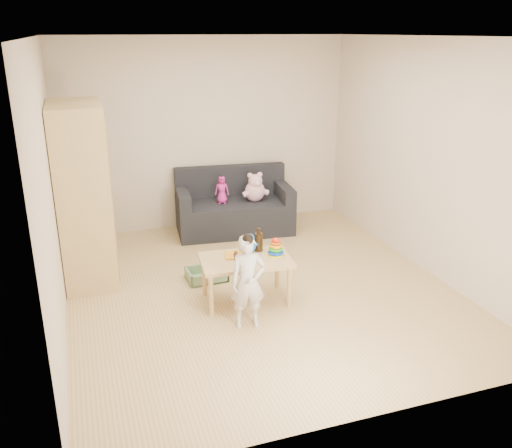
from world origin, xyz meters
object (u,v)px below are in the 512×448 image
object	(u,v)px
sofa	(234,216)
play_table	(246,280)
wardrobe	(83,194)
toddler	(248,283)

from	to	relation	value
sofa	play_table	size ratio (longest dim) A/B	1.72
wardrobe	toddler	xyz separation A→B (m)	(1.36, -1.64, -0.53)
sofa	play_table	bearing A→B (deg)	-97.56
wardrobe	play_table	size ratio (longest dim) A/B	2.15
wardrobe	toddler	bearing A→B (deg)	-50.21
wardrobe	play_table	distance (m)	2.03
play_table	toddler	world-z (taller)	toddler
wardrobe	toddler	world-z (taller)	wardrobe
wardrobe	play_table	world-z (taller)	wardrobe
sofa	toddler	distance (m)	2.58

